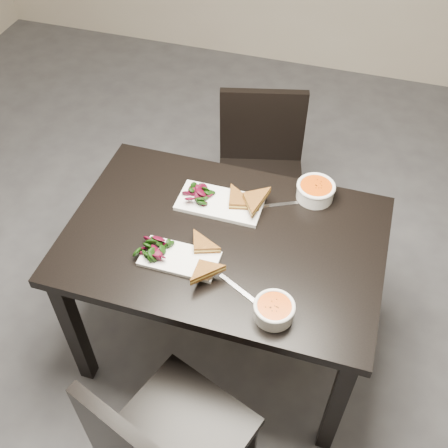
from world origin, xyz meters
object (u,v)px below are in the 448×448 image
chair_near (163,446)px  chair_far (261,166)px  plate_far (220,203)px  soup_bowl_far (316,190)px  plate_near (180,259)px  table (224,253)px  soup_bowl_near (274,310)px

chair_near → chair_far: (-0.04, 1.44, 0.00)m
plate_far → soup_bowl_far: size_ratio=2.17×
chair_near → plate_near: size_ratio=3.02×
table → soup_bowl_far: size_ratio=7.73×
plate_near → plate_far: size_ratio=0.84×
table → plate_far: 0.20m
plate_near → chair_far: bearing=84.1°
chair_near → plate_near: (-0.13, 0.56, 0.27)m
table → plate_near: size_ratio=4.26×
plate_far → soup_bowl_far: (0.35, 0.15, 0.03)m
soup_bowl_far → chair_near: bearing=-105.3°
plate_near → soup_bowl_near: size_ratio=2.03×
table → soup_bowl_far: soup_bowl_far is taller
chair_near → soup_bowl_far: chair_near is taller
chair_near → soup_bowl_far: bearing=94.5°
table → plate_near: 0.22m
chair_near → chair_far: same height
chair_near → soup_bowl_near: 0.58m
chair_far → plate_near: bearing=-110.0°
chair_far → soup_bowl_near: chair_far is taller
chair_far → plate_near: (-0.09, -0.89, 0.27)m
table → chair_far: (-0.03, 0.73, -0.17)m
plate_near → soup_bowl_far: bearing=48.7°
chair_far → soup_bowl_far: size_ratio=5.47×
plate_near → soup_bowl_far: size_ratio=1.82×
soup_bowl_near → plate_near: bearing=160.8°
plate_far → soup_bowl_far: 0.39m
chair_far → soup_bowl_near: bearing=-88.2°
soup_bowl_near → table: bearing=132.1°
table → soup_bowl_near: soup_bowl_near is taller
soup_bowl_far → soup_bowl_near: bearing=-92.7°
soup_bowl_near → soup_bowl_far: size_ratio=0.89×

